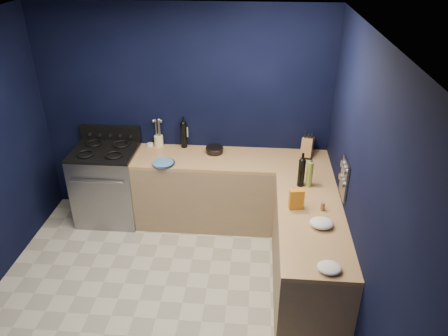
# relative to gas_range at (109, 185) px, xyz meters

# --- Properties ---
(floor) EXTENTS (3.50, 3.50, 0.02)m
(floor) POSITION_rel_gas_range_xyz_m (0.93, -1.42, -0.47)
(floor) COLOR beige
(floor) RESTS_ON ground
(ceiling) EXTENTS (3.50, 3.50, 0.02)m
(ceiling) POSITION_rel_gas_range_xyz_m (0.93, -1.42, 2.15)
(ceiling) COLOR silver
(ceiling) RESTS_ON ground
(wall_back) EXTENTS (3.50, 0.02, 2.60)m
(wall_back) POSITION_rel_gas_range_xyz_m (0.93, 0.34, 0.84)
(wall_back) COLOR black
(wall_back) RESTS_ON ground
(wall_right) EXTENTS (0.02, 3.50, 2.60)m
(wall_right) POSITION_rel_gas_range_xyz_m (2.69, -1.42, 0.84)
(wall_right) COLOR black
(wall_right) RESTS_ON ground
(cab_back) EXTENTS (2.30, 0.63, 0.86)m
(cab_back) POSITION_rel_gas_range_xyz_m (1.53, 0.02, -0.03)
(cab_back) COLOR #957753
(cab_back) RESTS_ON floor
(top_back) EXTENTS (2.30, 0.63, 0.04)m
(top_back) POSITION_rel_gas_range_xyz_m (1.53, 0.02, 0.42)
(top_back) COLOR olive
(top_back) RESTS_ON cab_back
(cab_right) EXTENTS (0.63, 1.67, 0.86)m
(cab_right) POSITION_rel_gas_range_xyz_m (2.37, -1.13, -0.03)
(cab_right) COLOR #957753
(cab_right) RESTS_ON floor
(top_right) EXTENTS (0.63, 1.67, 0.04)m
(top_right) POSITION_rel_gas_range_xyz_m (2.37, -1.13, 0.42)
(top_right) COLOR olive
(top_right) RESTS_ON cab_right
(gas_range) EXTENTS (0.76, 0.66, 0.92)m
(gas_range) POSITION_rel_gas_range_xyz_m (0.00, 0.00, 0.00)
(gas_range) COLOR gray
(gas_range) RESTS_ON floor
(oven_door) EXTENTS (0.59, 0.02, 0.42)m
(oven_door) POSITION_rel_gas_range_xyz_m (0.00, -0.32, -0.01)
(oven_door) COLOR black
(oven_door) RESTS_ON gas_range
(cooktop) EXTENTS (0.76, 0.66, 0.03)m
(cooktop) POSITION_rel_gas_range_xyz_m (0.00, 0.00, 0.48)
(cooktop) COLOR black
(cooktop) RESTS_ON gas_range
(backguard) EXTENTS (0.76, 0.06, 0.20)m
(backguard) POSITION_rel_gas_range_xyz_m (0.00, 0.30, 0.58)
(backguard) COLOR black
(backguard) RESTS_ON gas_range
(spice_panel) EXTENTS (0.02, 0.28, 0.38)m
(spice_panel) POSITION_rel_gas_range_xyz_m (2.67, -0.87, 0.72)
(spice_panel) COLOR gray
(spice_panel) RESTS_ON wall_right
(wall_outlet) EXTENTS (0.09, 0.02, 0.13)m
(wall_outlet) POSITION_rel_gas_range_xyz_m (0.93, 0.32, 0.62)
(wall_outlet) COLOR white
(wall_outlet) RESTS_ON wall_back
(plate_stack) EXTENTS (0.32, 0.32, 0.03)m
(plate_stack) POSITION_rel_gas_range_xyz_m (0.76, -0.21, 0.46)
(plate_stack) COLOR #2D5E95
(plate_stack) RESTS_ON top_back
(ramekin) EXTENTS (0.09, 0.09, 0.03)m
(ramekin) POSITION_rel_gas_range_xyz_m (0.50, 0.27, 0.46)
(ramekin) COLOR white
(ramekin) RESTS_ON top_back
(utensil_crock) EXTENTS (0.14, 0.14, 0.14)m
(utensil_crock) POSITION_rel_gas_range_xyz_m (0.61, 0.27, 0.51)
(utensil_crock) COLOR #F3F0BD
(utensil_crock) RESTS_ON top_back
(wine_bottle_back) EXTENTS (0.09, 0.09, 0.32)m
(wine_bottle_back) POSITION_rel_gas_range_xyz_m (0.93, 0.27, 0.60)
(wine_bottle_back) COLOR black
(wine_bottle_back) RESTS_ON top_back
(lemon_basket) EXTENTS (0.22, 0.22, 0.08)m
(lemon_basket) POSITION_rel_gas_range_xyz_m (1.32, 0.14, 0.48)
(lemon_basket) COLOR black
(lemon_basket) RESTS_ON top_back
(knife_block) EXTENTS (0.18, 0.29, 0.28)m
(knife_block) POSITION_rel_gas_range_xyz_m (2.42, 0.16, 0.55)
(knife_block) COLOR olive
(knife_block) RESTS_ON top_back
(wine_bottle_right) EXTENTS (0.10, 0.10, 0.30)m
(wine_bottle_right) POSITION_rel_gas_range_xyz_m (2.30, -0.55, 0.59)
(wine_bottle_right) COLOR black
(wine_bottle_right) RESTS_ON top_right
(oil_bottle) EXTENTS (0.08, 0.08, 0.28)m
(oil_bottle) POSITION_rel_gas_range_xyz_m (2.38, -0.56, 0.58)
(oil_bottle) COLOR olive
(oil_bottle) RESTS_ON top_right
(spice_jar_near) EXTENTS (0.05, 0.05, 0.10)m
(spice_jar_near) POSITION_rel_gas_range_xyz_m (2.21, -0.77, 0.49)
(spice_jar_near) COLOR olive
(spice_jar_near) RESTS_ON top_right
(spice_jar_far) EXTENTS (0.04, 0.04, 0.08)m
(spice_jar_far) POSITION_rel_gas_range_xyz_m (2.47, -1.00, 0.48)
(spice_jar_far) COLOR olive
(spice_jar_far) RESTS_ON top_right
(crouton_bag) EXTENTS (0.15, 0.09, 0.20)m
(crouton_bag) POSITION_rel_gas_range_xyz_m (2.22, -0.99, 0.54)
(crouton_bag) COLOR red
(crouton_bag) RESTS_ON top_right
(towel_front) EXTENTS (0.25, 0.22, 0.08)m
(towel_front) POSITION_rel_gas_range_xyz_m (2.43, -1.27, 0.48)
(towel_front) COLOR white
(towel_front) RESTS_ON top_right
(towel_end) EXTENTS (0.20, 0.18, 0.06)m
(towel_end) POSITION_rel_gas_range_xyz_m (2.43, -1.85, 0.47)
(towel_end) COLOR white
(towel_end) RESTS_ON top_right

